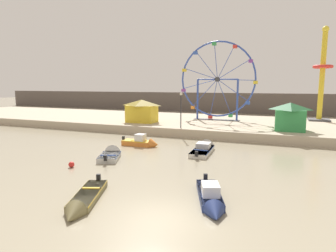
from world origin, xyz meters
The scene contains 14 objects.
ground_plane centered at (0.00, 0.00, 0.00)m, with size 240.00×240.00×0.00m, color gray.
quay_promenade centered at (0.00, 28.64, 0.52)m, with size 110.00×18.20×1.05m, color #B7A88E.
distant_town_skyline centered at (0.00, 53.03, 2.20)m, with size 140.00×3.00×4.40m, color #564C47.
motorboat_navy_blue centered at (1.67, 2.42, 0.28)m, with size 2.74×5.05×1.31m.
motorboat_orange_hull centered at (-8.18, 13.92, 0.37)m, with size 4.08×1.24×1.50m.
motorboat_pale_grey centered at (-8.58, 8.82, 0.22)m, with size 2.72×3.89×1.44m.
motorboat_white_red_stripe centered at (-1.75, 14.23, 0.26)m, with size 1.77×5.80×1.42m.
motorboat_olive_wood centered at (-4.42, -0.22, 0.20)m, with size 2.82×5.18×1.09m.
ferris_wheel_blue_frame centered at (-4.04, 29.75, 6.73)m, with size 10.98×1.20×11.31m.
drop_tower_yellow_tower centered at (9.83, 34.54, 7.06)m, with size 2.80×2.80×13.18m.
carnival_booth_yellow_awning centered at (-13.05, 23.41, 2.66)m, with size 4.27×2.93×3.10m.
carnival_booth_green_kiosk centered at (5.69, 23.33, 2.68)m, with size 3.54×3.54×3.14m.
promenade_lamp_near centered at (-6.25, 20.23, 3.78)m, with size 0.32×0.32×4.21m.
mooring_buoy_orange centered at (-9.65, 5.09, 0.22)m, with size 0.44×0.44×0.44m, color red.
Camera 1 is at (4.86, -11.58, 6.16)m, focal length 30.62 mm.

